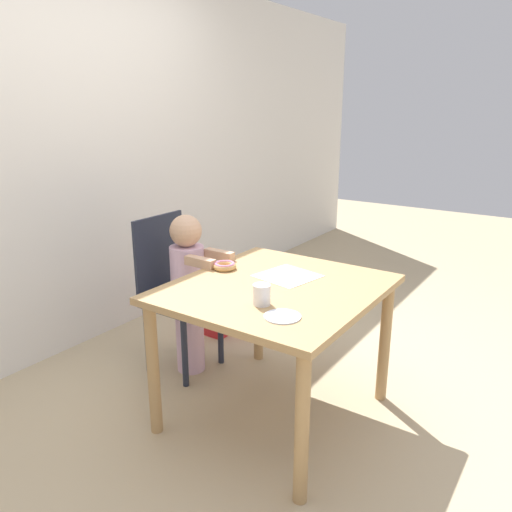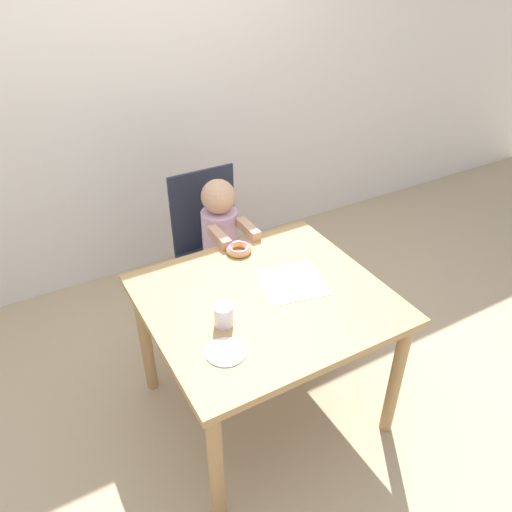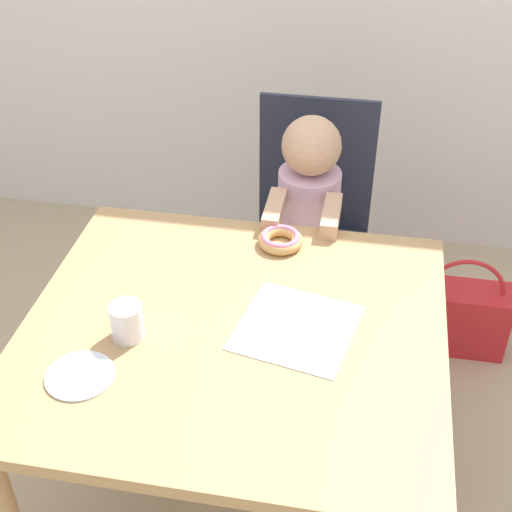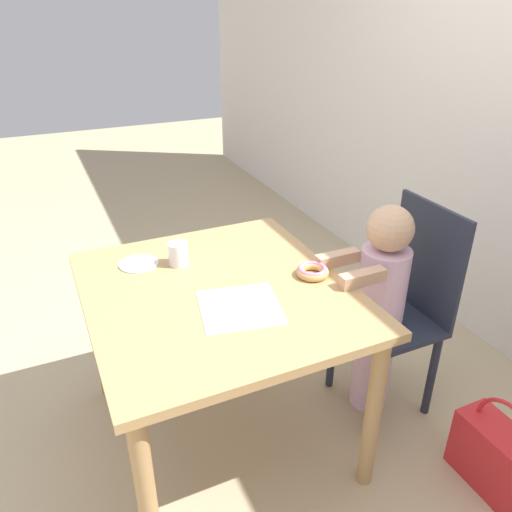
% 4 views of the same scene
% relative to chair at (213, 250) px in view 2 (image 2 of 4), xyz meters
% --- Properties ---
extents(ground_plane, '(12.00, 12.00, 0.00)m').
position_rel_chair_xyz_m(ground_plane, '(-0.11, -0.80, -0.49)').
color(ground_plane, tan).
extents(wall_back, '(8.00, 0.05, 2.50)m').
position_rel_chair_xyz_m(wall_back, '(-0.11, 0.78, 0.76)').
color(wall_back, silver).
rests_on(wall_back, ground_plane).
extents(dining_table, '(1.04, 0.95, 0.73)m').
position_rel_chair_xyz_m(dining_table, '(-0.11, -0.80, 0.14)').
color(dining_table, tan).
rests_on(dining_table, ground_plane).
extents(chair, '(0.40, 0.37, 0.95)m').
position_rel_chair_xyz_m(chair, '(0.00, 0.00, 0.00)').
color(chair, '#232838').
rests_on(chair, ground_plane).
extents(child_figure, '(0.22, 0.37, 0.98)m').
position_rel_chair_xyz_m(child_figure, '(-0.00, -0.12, 0.04)').
color(child_figure, silver).
rests_on(child_figure, ground_plane).
extents(donut, '(0.13, 0.13, 0.04)m').
position_rel_chair_xyz_m(donut, '(-0.05, -0.43, 0.26)').
color(donut, tan).
rests_on(donut, dining_table).
extents(napkin, '(0.32, 0.32, 0.00)m').
position_rel_chair_xyz_m(napkin, '(0.05, -0.77, 0.24)').
color(napkin, white).
rests_on(napkin, dining_table).
extents(handbag, '(0.34, 0.16, 0.40)m').
position_rel_chair_xyz_m(handbag, '(0.58, 0.05, -0.34)').
color(handbag, red).
rests_on(handbag, ground_plane).
extents(cup, '(0.08, 0.08, 0.09)m').
position_rel_chair_xyz_m(cup, '(-0.35, -0.87, 0.29)').
color(cup, white).
rests_on(cup, dining_table).
extents(plate, '(0.16, 0.16, 0.01)m').
position_rel_chair_xyz_m(plate, '(-0.42, -1.02, 0.25)').
color(plate, silver).
rests_on(plate, dining_table).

